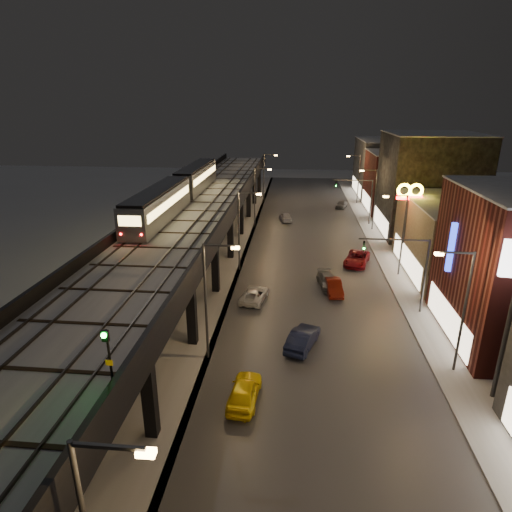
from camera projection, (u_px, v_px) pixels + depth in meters
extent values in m
cube|color=#46474D|center=(311.00, 260.00, 51.84)|extent=(17.00, 120.00, 0.06)
cube|color=#9FA1A8|center=(395.00, 262.00, 50.95)|extent=(4.00, 120.00, 0.14)
cube|color=#9FA1A8|center=(201.00, 256.00, 53.03)|extent=(11.00, 120.00, 0.06)
cube|color=black|center=(193.00, 217.00, 48.27)|extent=(9.00, 100.00, 1.00)
cube|color=black|center=(23.00, 388.00, 24.36)|extent=(0.70, 0.70, 5.30)
cube|color=black|center=(149.00, 396.00, 23.71)|extent=(0.70, 0.70, 5.30)
cube|color=black|center=(79.00, 354.00, 23.19)|extent=(8.00, 0.60, 0.50)
cube|color=black|center=(100.00, 309.00, 33.73)|extent=(0.70, 0.70, 5.30)
cube|color=black|center=(192.00, 313.00, 33.08)|extent=(0.70, 0.70, 5.30)
cube|color=black|center=(142.00, 282.00, 32.56)|extent=(8.00, 0.60, 0.50)
cube|color=black|center=(143.00, 264.00, 43.10)|extent=(0.70, 0.70, 5.30)
cube|color=black|center=(215.00, 267.00, 42.45)|extent=(0.70, 0.70, 5.30)
cube|color=black|center=(177.00, 242.00, 41.93)|extent=(8.00, 0.60, 0.50)
cube|color=black|center=(171.00, 235.00, 52.47)|extent=(0.70, 0.70, 5.30)
cube|color=black|center=(230.00, 237.00, 51.82)|extent=(0.70, 0.70, 5.30)
cube|color=black|center=(199.00, 216.00, 51.30)|extent=(8.00, 0.60, 0.50)
cube|color=black|center=(190.00, 215.00, 61.84)|extent=(0.70, 0.70, 5.30)
cube|color=black|center=(241.00, 216.00, 61.19)|extent=(0.70, 0.70, 5.30)
cube|color=black|center=(215.00, 199.00, 60.67)|extent=(8.00, 0.60, 0.50)
cube|color=black|center=(204.00, 200.00, 71.21)|extent=(0.70, 0.70, 5.30)
cube|color=black|center=(249.00, 201.00, 70.56)|extent=(0.70, 0.70, 5.30)
cube|color=black|center=(226.00, 186.00, 70.04)|extent=(8.00, 0.60, 0.50)
cube|color=black|center=(215.00, 189.00, 80.58)|extent=(0.70, 0.70, 5.30)
cube|color=black|center=(254.00, 190.00, 79.93)|extent=(0.70, 0.70, 5.30)
cube|color=black|center=(235.00, 176.00, 79.41)|extent=(8.00, 0.60, 0.50)
cube|color=black|center=(224.00, 180.00, 89.95)|extent=(0.70, 0.70, 5.30)
cube|color=black|center=(259.00, 181.00, 89.30)|extent=(0.70, 0.70, 5.30)
cube|color=black|center=(241.00, 168.00, 88.78)|extent=(8.00, 0.60, 0.50)
cube|color=#B2B7C1|center=(193.00, 212.00, 48.07)|extent=(8.40, 100.00, 0.16)
cube|color=#332D28|center=(165.00, 210.00, 48.30)|extent=(0.08, 98.00, 0.16)
cube|color=#332D28|center=(178.00, 211.00, 48.18)|extent=(0.08, 98.00, 0.16)
cube|color=#332D28|center=(204.00, 211.00, 47.91)|extent=(0.08, 98.00, 0.16)
cube|color=#332D28|center=(217.00, 211.00, 47.78)|extent=(0.08, 98.00, 0.16)
cube|color=black|center=(44.00, 364.00, 19.93)|extent=(7.80, 0.24, 0.06)
cube|color=black|center=(154.00, 252.00, 34.92)|extent=(7.80, 0.24, 0.06)
cube|color=black|center=(197.00, 207.00, 49.91)|extent=(7.80, 0.24, 0.06)
cube|color=black|center=(221.00, 183.00, 64.90)|extent=(7.80, 0.24, 0.06)
cube|color=black|center=(235.00, 168.00, 79.89)|extent=(7.80, 0.24, 0.06)
cube|color=black|center=(231.00, 209.00, 47.53)|extent=(0.30, 100.00, 1.10)
cube|color=black|center=(155.00, 207.00, 48.30)|extent=(0.30, 100.00, 1.10)
cube|color=beige|center=(447.00, 318.00, 34.46)|extent=(0.10, 9.60, 2.40)
cube|color=#71654E|center=(466.00, 240.00, 46.23)|extent=(12.00, 15.00, 8.00)
cube|color=beige|center=(406.00, 259.00, 47.58)|extent=(0.10, 12.00, 2.40)
cube|color=#B2B7C1|center=(473.00, 203.00, 44.85)|extent=(12.20, 15.20, 0.16)
cube|color=black|center=(428.00, 186.00, 60.21)|extent=(12.00, 13.00, 14.00)
cube|color=beige|center=(381.00, 222.00, 62.57)|extent=(0.10, 10.40, 2.40)
cube|color=#B2B7C1|center=(435.00, 133.00, 57.82)|extent=(12.20, 13.20, 0.16)
cube|color=#5D2820|center=(404.00, 182.00, 74.00)|extent=(12.00, 12.00, 10.00)
cube|color=beige|center=(366.00, 201.00, 75.69)|extent=(0.10, 9.60, 2.40)
cube|color=#B2B7C1|center=(407.00, 152.00, 72.29)|extent=(12.20, 12.20, 0.16)
cube|color=#414142|center=(388.00, 168.00, 86.95)|extent=(12.00, 16.00, 11.00)
cube|color=beige|center=(356.00, 186.00, 88.80)|extent=(0.10, 12.80, 2.40)
cube|color=#B2B7C1|center=(391.00, 140.00, 85.07)|extent=(12.20, 16.20, 0.16)
cube|color=#38383A|center=(108.00, 447.00, 11.99)|extent=(2.20, 0.12, 0.12)
cube|color=#E5A752|center=(146.00, 453.00, 11.93)|extent=(0.55, 0.28, 0.18)
cylinder|color=#38383A|center=(206.00, 304.00, 30.44)|extent=(0.18, 0.18, 9.00)
cube|color=#38383A|center=(219.00, 246.00, 28.85)|extent=(2.20, 0.12, 0.12)
cube|color=#E5A752|center=(235.00, 248.00, 28.80)|extent=(0.55, 0.28, 0.18)
cylinder|color=#38383A|center=(463.00, 315.00, 28.88)|extent=(0.18, 0.18, 9.00)
cube|color=#38383A|center=(457.00, 253.00, 27.49)|extent=(2.20, 0.12, 0.12)
cube|color=#E5A752|center=(439.00, 254.00, 27.63)|extent=(0.55, 0.28, 0.18)
cylinder|color=#38383A|center=(239.00, 232.00, 47.30)|extent=(0.18, 0.18, 9.00)
cube|color=#38383A|center=(249.00, 193.00, 45.72)|extent=(2.20, 0.12, 0.12)
cube|color=#E5A752|center=(259.00, 194.00, 45.66)|extent=(0.55, 0.28, 0.18)
cylinder|color=#38383A|center=(403.00, 236.00, 45.74)|extent=(0.18, 0.18, 9.00)
cube|color=#38383A|center=(397.00, 196.00, 44.35)|extent=(2.20, 0.12, 0.12)
cube|color=#E5A752|center=(386.00, 197.00, 44.49)|extent=(0.55, 0.28, 0.18)
cylinder|color=#38383A|center=(255.00, 198.00, 64.17)|extent=(0.18, 0.18, 9.00)
cube|color=#38383A|center=(262.00, 169.00, 62.59)|extent=(2.20, 0.12, 0.12)
cube|color=#E5A752|center=(270.00, 170.00, 62.53)|extent=(0.55, 0.28, 0.18)
cylinder|color=#38383A|center=(375.00, 200.00, 62.61)|extent=(0.18, 0.18, 9.00)
cube|color=#38383A|center=(370.00, 170.00, 61.22)|extent=(2.20, 0.12, 0.12)
cube|color=#E5A752|center=(362.00, 171.00, 61.36)|extent=(0.55, 0.28, 0.18)
cylinder|color=#38383A|center=(264.00, 178.00, 81.04)|extent=(0.18, 0.18, 9.00)
cube|color=#38383A|center=(270.00, 155.00, 79.45)|extent=(2.20, 0.12, 0.12)
cube|color=#E5A752|center=(276.00, 155.00, 79.40)|extent=(0.55, 0.28, 0.18)
cylinder|color=#38383A|center=(359.00, 180.00, 79.47)|extent=(0.18, 0.18, 9.00)
cube|color=#38383A|center=(354.00, 156.00, 78.08)|extent=(2.20, 0.12, 0.12)
cube|color=#E5A752|center=(348.00, 156.00, 78.22)|extent=(0.55, 0.28, 0.18)
cylinder|color=#38383A|center=(425.00, 277.00, 37.65)|extent=(0.20, 0.20, 7.00)
cube|color=#38383A|center=(394.00, 240.00, 36.76)|extent=(6.00, 0.12, 0.12)
imported|color=black|center=(364.00, 244.00, 37.15)|extent=(0.20, 0.16, 1.00)
sphere|color=#0CFF26|center=(364.00, 247.00, 37.10)|extent=(0.18, 0.18, 0.18)
cylinder|color=#38383A|center=(371.00, 203.00, 65.76)|extent=(0.20, 0.20, 7.00)
cube|color=#38383A|center=(353.00, 180.00, 64.87)|extent=(6.00, 0.12, 0.12)
imported|color=black|center=(336.00, 183.00, 65.26)|extent=(0.20, 0.16, 1.00)
sphere|color=#0CFF26|center=(336.00, 185.00, 65.21)|extent=(0.18, 0.18, 0.18)
cube|color=gray|center=(159.00, 205.00, 43.71)|extent=(2.63, 15.84, 2.99)
cube|color=black|center=(158.00, 190.00, 43.17)|extent=(2.35, 15.39, 0.23)
cube|color=#FFD370|center=(146.00, 201.00, 43.69)|extent=(0.05, 14.49, 0.81)
cube|color=#FFD370|center=(171.00, 202.00, 43.46)|extent=(0.05, 14.49, 0.81)
cube|color=gray|center=(196.00, 178.00, 59.85)|extent=(2.63, 15.84, 2.99)
cube|color=black|center=(196.00, 166.00, 59.30)|extent=(2.35, 15.39, 0.23)
cube|color=#FFD370|center=(187.00, 175.00, 59.83)|extent=(0.05, 14.49, 0.81)
cube|color=#FFD370|center=(206.00, 175.00, 59.59)|extent=(0.05, 14.49, 0.81)
cube|color=#FFD370|center=(130.00, 221.00, 36.13)|extent=(1.99, 0.05, 0.91)
sphere|color=#FF0C0C|center=(121.00, 234.00, 36.59)|extent=(0.18, 0.18, 0.18)
sphere|color=#FF0C0C|center=(141.00, 235.00, 36.43)|extent=(0.18, 0.18, 0.18)
cylinder|color=black|center=(110.00, 358.00, 17.86)|extent=(0.11, 0.11, 2.66)
cube|color=black|center=(105.00, 336.00, 17.37)|extent=(0.28, 0.16, 0.49)
sphere|color=#0CFF26|center=(104.00, 335.00, 17.23)|extent=(0.23, 0.23, 0.23)
cube|color=yellow|center=(109.00, 363.00, 17.83)|extent=(0.31, 0.04, 0.27)
imported|color=yellow|center=(244.00, 392.00, 27.05)|extent=(2.07, 4.51, 1.50)
imported|color=#111734|center=(303.00, 339.00, 33.09)|extent=(2.97, 4.86, 1.51)
imported|color=white|center=(254.00, 295.00, 40.95)|extent=(2.77, 4.76, 1.25)
imported|color=#B6B6C6|center=(286.00, 217.00, 68.58)|extent=(2.38, 4.31, 1.39)
imported|color=maroon|center=(334.00, 287.00, 42.52)|extent=(1.74, 4.23, 1.36)
imported|color=maroon|center=(357.00, 259.00, 50.06)|extent=(3.88, 5.81, 1.48)
imported|color=gray|center=(328.00, 281.00, 44.05)|extent=(2.43, 4.59, 1.27)
imported|color=#595A5C|center=(342.00, 205.00, 77.11)|extent=(2.69, 4.21, 1.33)
cylinder|color=#38383A|center=(405.00, 234.00, 48.79)|extent=(0.24, 0.24, 7.80)
cube|color=#FF0C0C|center=(409.00, 198.00, 47.37)|extent=(2.73, 0.25, 0.49)
torus|color=yellow|center=(404.00, 190.00, 47.16)|extent=(1.60, 0.42, 1.58)
torus|color=yellow|center=(416.00, 191.00, 47.05)|extent=(1.60, 0.42, 1.58)
cylinder|color=#38383A|center=(506.00, 334.00, 26.07)|extent=(0.28, 0.28, 9.36)
cylinder|color=#38383A|center=(452.00, 299.00, 35.15)|extent=(0.28, 0.28, 5.56)
cube|color=#1B33D4|center=(460.00, 248.00, 33.65)|extent=(1.78, 0.35, 4.01)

